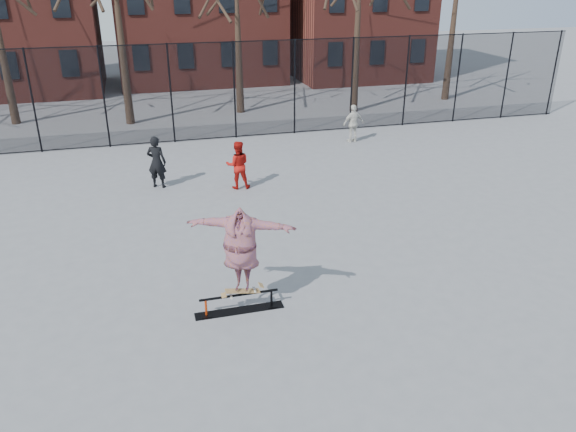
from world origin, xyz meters
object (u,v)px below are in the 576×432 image
object	(u,v)px
skateboard	(243,291)
bystander_black	(157,162)
bystander_red	(238,165)
bystander_white	(353,123)
skater	(241,251)
skate_rail	(239,304)

from	to	relation	value
skateboard	bystander_black	bearing A→B (deg)	99.22
skateboard	bystander_red	size ratio (longest dim) A/B	0.50
bystander_red	bystander_white	world-z (taller)	bystander_red
bystander_red	bystander_white	bearing A→B (deg)	-137.29
skater	bystander_red	world-z (taller)	skater
bystander_black	skateboard	bearing A→B (deg)	123.70
skateboard	bystander_white	world-z (taller)	bystander_white
skate_rail	skater	world-z (taller)	skater
skateboard	skater	size ratio (longest dim) A/B	0.35
skate_rail	bystander_black	bearing A→B (deg)	98.65
skateboard	bystander_white	size ratio (longest dim) A/B	0.51
bystander_red	skater	bearing A→B (deg)	87.12
bystander_black	bystander_white	distance (m)	8.77
bystander_black	bystander_red	xyz separation A→B (m)	(2.55, -0.77, -0.07)
skate_rail	skater	distance (m)	1.27
bystander_red	bystander_white	distance (m)	6.90
skateboard	skater	world-z (taller)	skater
skater	bystander_black	distance (m)	8.09
skateboard	skate_rail	bearing A→B (deg)	180.00
bystander_white	skate_rail	bearing A→B (deg)	51.20
bystander_black	bystander_white	size ratio (longest dim) A/B	1.11
skate_rail	bystander_white	size ratio (longest dim) A/B	1.22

